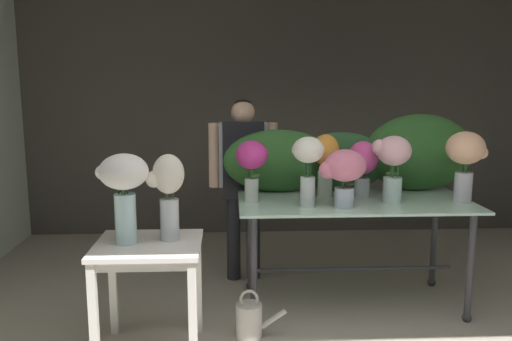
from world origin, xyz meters
TOP-DOWN VIEW (x-y plane):
  - ground_plane at (0.00, 1.93)m, footprint 8.49×8.49m
  - wall_back at (0.00, 3.86)m, footprint 5.76×0.12m
  - display_table_glass at (0.40, 1.75)m, footprint 1.76×0.89m
  - side_table_white at (-1.06, 1.09)m, footprint 0.66×0.61m
  - florist at (-0.43, 2.34)m, footprint 0.59×0.24m
  - foliage_backdrop at (0.48, 2.08)m, footprint 2.05×0.31m
  - vase_magenta_lilies at (-0.38, 1.72)m, footprint 0.24×0.24m
  - vase_rosy_dahlias at (0.26, 1.51)m, footprint 0.34×0.30m
  - vase_sunset_roses at (0.20, 1.88)m, footprint 0.21×0.21m
  - vase_blush_tulips at (0.66, 1.65)m, footprint 0.29×0.25m
  - vase_peach_ranunculus at (1.20, 1.65)m, footprint 0.30×0.28m
  - vase_fuchsia_freesia at (0.49, 1.86)m, footprint 0.24×0.24m
  - vase_ivory_anemones at (0.01, 1.55)m, footprint 0.23×0.23m
  - vase_white_roses_tall at (-1.20, 1.09)m, footprint 0.32×0.30m
  - vase_cream_lisianthus_tall at (-0.93, 1.15)m, footprint 0.24×0.20m
  - watering_can at (-0.42, 1.24)m, footprint 0.35×0.18m

SIDE VIEW (x-z plane):
  - ground_plane at x=0.00m, z-range 0.00..0.00m
  - watering_can at x=-0.42m, z-range -0.05..0.30m
  - side_table_white at x=-1.06m, z-range 0.26..0.99m
  - display_table_glass at x=0.40m, z-range 0.28..1.13m
  - florist at x=-0.43m, z-range 0.18..1.77m
  - vase_cream_lisianthus_tall at x=-0.93m, z-range 0.78..1.34m
  - vase_white_roses_tall at x=-1.20m, z-range 0.82..1.39m
  - vase_fuchsia_freesia at x=0.49m, z-range 0.89..1.33m
  - vase_rosy_dahlias at x=0.26m, z-range 0.90..1.32m
  - foliage_backdrop at x=0.48m, z-range 0.81..1.44m
  - vase_sunset_roses at x=0.20m, z-range 0.89..1.38m
  - vase_magenta_lilies at x=-0.38m, z-range 0.92..1.38m
  - vase_blush_tulips at x=0.66m, z-range 0.91..1.41m
  - vase_ivory_anemones at x=0.01m, z-range 0.92..1.43m
  - vase_peach_ranunculus at x=1.20m, z-range 0.92..1.45m
  - wall_back at x=0.00m, z-range 0.00..2.91m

